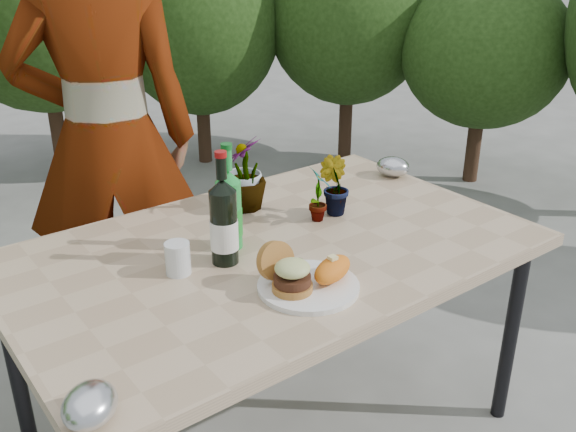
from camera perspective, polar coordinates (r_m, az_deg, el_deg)
ground at (r=2.42m, az=-1.20°, el=-18.69°), size 80.00×80.00×0.00m
patio_table at (r=2.02m, az=-1.37°, el=-4.12°), size 1.60×1.00×0.75m
shrub_hedge at (r=3.45m, az=-18.64°, el=14.59°), size 6.85×5.10×2.28m
dinner_plate at (r=1.76m, az=1.82°, el=-6.26°), size 0.28×0.28×0.01m
burger_stack at (r=1.72m, az=0.01°, el=-5.04°), size 0.11×0.16×0.11m
sweet_potato at (r=1.76m, az=3.97°, el=-4.76°), size 0.17×0.12×0.06m
grilled_veg at (r=1.82m, az=0.42°, el=-4.37°), size 0.08×0.05×0.03m
wine_bottle at (r=1.85m, az=-5.73°, el=-0.63°), size 0.08×0.08×0.34m
sparkling_water at (r=1.94m, az=-5.27°, el=0.49°), size 0.08×0.08×0.33m
plastic_cup at (r=1.84m, az=-9.77°, el=-3.73°), size 0.07×0.07×0.09m
seedling_left at (r=2.12m, az=2.73°, el=2.01°), size 0.11×0.12×0.20m
seedling_mid at (r=2.18m, az=4.09°, el=2.68°), size 0.11×0.12×0.20m
seedling_right at (r=2.21m, az=-3.80°, el=3.76°), size 0.20×0.20×0.26m
blue_bowl at (r=2.28m, az=-3.98°, el=2.49°), size 0.18×0.18×0.11m
foil_packet_left at (r=1.38m, az=-17.21°, el=-15.74°), size 0.17×0.17×0.08m
foil_packet_right at (r=2.57m, az=9.31°, el=4.36°), size 0.16×0.17×0.08m
person at (r=2.49m, az=-15.72°, el=6.37°), size 0.80×0.68×1.85m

